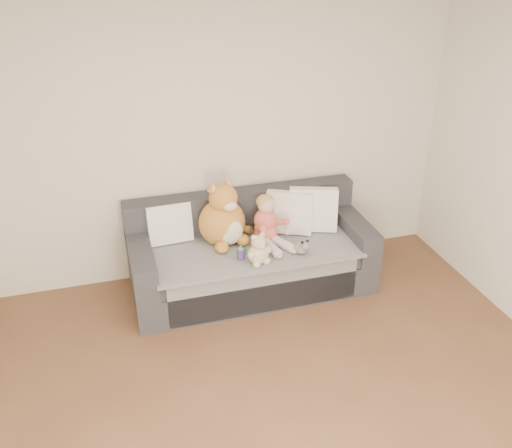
{
  "coord_description": "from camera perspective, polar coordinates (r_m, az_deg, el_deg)",
  "views": [
    {
      "loc": [
        -1.02,
        -2.32,
        3.06
      ],
      "look_at": [
        0.21,
        1.87,
        0.75
      ],
      "focal_mm": 40.0,
      "sensor_mm": 36.0,
      "label": 1
    }
  ],
  "objects": [
    {
      "name": "toddler",
      "position": [
        5.13,
        1.19,
        0.06
      ],
      "size": [
        0.32,
        0.48,
        0.47
      ],
      "rotation": [
        0.0,
        0.0,
        0.28
      ],
      "color": "#E76A51",
      "rests_on": "sofa"
    },
    {
      "name": "cushion_left",
      "position": [
        5.22,
        -8.67,
        0.11
      ],
      "size": [
        0.41,
        0.21,
        0.38
      ],
      "rotation": [
        0.0,
        0.0,
        0.07
      ],
      "color": "white",
      "rests_on": "sofa"
    },
    {
      "name": "plush_cow",
      "position": [
        5.04,
        4.57,
        -2.3
      ],
      "size": [
        0.13,
        0.19,
        0.16
      ],
      "rotation": [
        0.0,
        0.0,
        0.19
      ],
      "color": "white",
      "rests_on": "sofa"
    },
    {
      "name": "plush_cat",
      "position": [
        5.13,
        -3.29,
        0.52
      ],
      "size": [
        0.52,
        0.51,
        0.65
      ],
      "rotation": [
        0.0,
        0.0,
        0.33
      ],
      "color": "#A76925",
      "rests_on": "sofa"
    },
    {
      "name": "sofa",
      "position": [
        5.32,
        -0.58,
        -3.28
      ],
      "size": [
        2.2,
        0.94,
        0.85
      ],
      "color": "#2E2D33",
      "rests_on": "ground"
    },
    {
      "name": "cushion_right_front",
      "position": [
        5.39,
        5.74,
        1.47
      ],
      "size": [
        0.49,
        0.34,
        0.42
      ],
      "rotation": [
        0.0,
        0.0,
        -0.33
      ],
      "color": "white",
      "rests_on": "sofa"
    },
    {
      "name": "teddy_bear",
      "position": [
        4.86,
        0.27,
        -2.76
      ],
      "size": [
        0.22,
        0.18,
        0.29
      ],
      "rotation": [
        0.0,
        0.0,
        0.27
      ],
      "color": "tan",
      "rests_on": "sofa"
    },
    {
      "name": "sippy_cup",
      "position": [
        4.94,
        -1.54,
        -2.82
      ],
      "size": [
        0.12,
        0.09,
        0.13
      ],
      "rotation": [
        0.0,
        0.0,
        0.24
      ],
      "color": "#513187",
      "rests_on": "sofa"
    },
    {
      "name": "cushion_right_back",
      "position": [
        5.33,
        3.35,
        1.17
      ],
      "size": [
        0.47,
        0.36,
        0.41
      ],
      "rotation": [
        0.0,
        0.0,
        -0.44
      ],
      "color": "white",
      "rests_on": "sofa"
    },
    {
      "name": "room_shell",
      "position": [
        3.42,
        3.46,
        -3.21
      ],
      "size": [
        5.0,
        5.0,
        5.0
      ],
      "color": "brown",
      "rests_on": "ground"
    }
  ]
}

